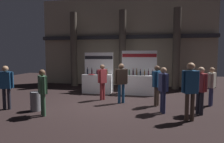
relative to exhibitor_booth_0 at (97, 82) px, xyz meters
name	(u,v)px	position (x,y,z in m)	size (l,w,h in m)	color
ground_plane	(108,103)	(1.08, -2.14, -0.60)	(24.00, 24.00, 0.00)	black
hall_colonnade	(124,43)	(1.08, 2.86, 2.29)	(11.66, 1.27, 5.91)	tan
exhibitor_booth_0	(97,82)	(0.00, 0.00, 0.00)	(1.63, 0.73, 2.21)	white
exhibitor_booth_1	(139,83)	(2.24, 0.02, 0.01)	(1.87, 0.66, 2.30)	white
trash_bin	(36,101)	(-1.35, -3.72, -0.24)	(0.39, 0.39, 0.71)	slate
visitor_0	(163,86)	(3.28, -3.08, 0.38)	(0.35, 0.50, 1.64)	navy
visitor_1	(6,84)	(-2.54, -3.77, 0.40)	(0.59, 0.28, 1.67)	#23232D
visitor_2	(157,82)	(3.09, -2.15, 0.39)	(0.37, 0.52, 1.65)	#47382D
visitor_3	(211,83)	(5.27, -1.69, 0.35)	(0.43, 0.56, 1.58)	navy
visitor_4	(190,86)	(4.05, -3.80, 0.52)	(0.55, 0.37, 1.84)	#47382D
visitor_5	(43,88)	(-0.76, -4.19, 0.35)	(0.45, 0.47, 1.59)	#33563D
visitor_6	(121,79)	(1.61, -1.97, 0.43)	(0.52, 0.45, 1.71)	navy
visitor_7	(200,87)	(4.53, -3.02, 0.39)	(0.40, 0.41, 1.67)	#23232D
visitor_8	(102,79)	(0.67, -1.55, 0.37)	(0.39, 0.44, 1.64)	maroon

